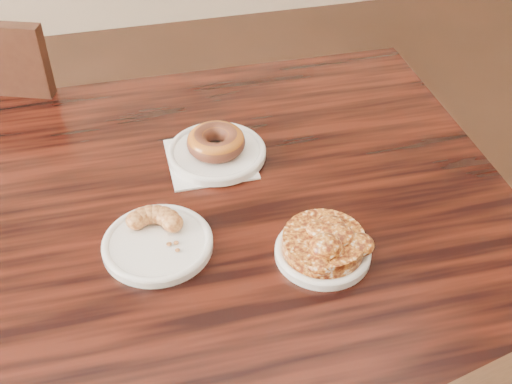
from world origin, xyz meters
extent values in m
cube|color=black|center=(0.26, 0.24, 0.38)|extent=(0.94, 0.94, 0.75)
cube|color=white|center=(0.25, 0.39, 0.75)|extent=(0.15, 0.15, 0.00)
cylinder|color=white|center=(0.26, 0.40, 0.76)|extent=(0.17, 0.17, 0.01)
cylinder|color=white|center=(0.13, 0.20, 0.76)|extent=(0.17, 0.17, 0.01)
cylinder|color=white|center=(0.37, 0.12, 0.76)|extent=(0.14, 0.14, 0.01)
torus|color=#924215|center=(0.26, 0.40, 0.78)|extent=(0.10, 0.10, 0.04)
camera|label=1|loc=(0.11, -0.49, 1.44)|focal=45.00mm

